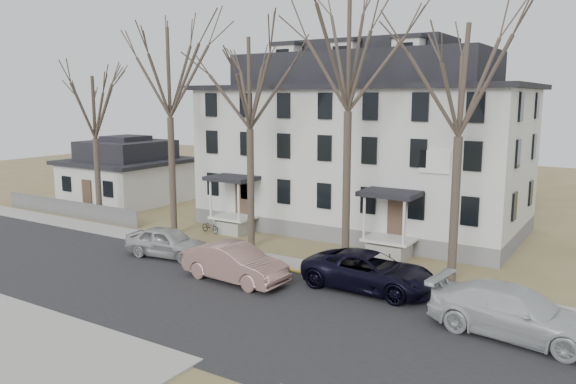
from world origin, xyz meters
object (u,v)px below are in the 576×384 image
Objects in this scene: tree_far_left at (169,66)px; tree_bungalow at (93,103)px; car_navy at (370,272)px; tree_center at (349,43)px; boarding_house at (361,146)px; car_tan at (235,264)px; bicycle_right at (228,221)px; bicycle_left at (210,227)px; car_silver at (168,243)px; tree_mid_left at (249,77)px; tree_mid_right at (462,72)px; small_house at (128,174)px; car_white at (515,314)px.

tree_bungalow is at bearing 180.00° from tree_far_left.
tree_center is at bearing 42.23° from car_navy.
tree_far_left is 1.27× the size of tree_bungalow.
boarding_house is 3.94× the size of car_tan.
tree_far_left is at bearing 135.21° from bicycle_right.
bicycle_left is 1.63m from bicycle_right.
car_tan reaches higher than car_silver.
tree_mid_left is at bearing -96.07° from bicycle_left.
boarding_house is 1.63× the size of tree_mid_right.
small_house reaches higher than bicycle_right.
tree_mid_right is 24.54m from tree_bungalow.
tree_mid_left reaches higher than bicycle_right.
small_house is 1.65× the size of car_tan.
tree_far_left reaches higher than bicycle_left.
boarding_house is at bearing 110.20° from tree_center.
small_house is 4.95× the size of bicycle_right.
boarding_house is 11.09m from bicycle_left.
bicycle_right is at bearing 4.00° from car_silver.
car_white is 3.96× the size of bicycle_left.
boarding_house is 14.27m from car_tan.
tree_center is 11.94m from car_tan.
bicycle_right is (-12.70, 5.98, -0.31)m from car_navy.
car_tan is 6.20m from car_navy.
car_navy is (2.76, -3.11, -10.25)m from tree_center.
tree_center reaches higher than car_white.
tree_mid_left is 2.12× the size of car_navy.
car_navy is (21.76, -3.11, -7.28)m from tree_bungalow.
small_house is 13.94m from bicycle_left.
bicycle_right is (-3.95, 2.87, -9.07)m from tree_mid_left.
car_navy is (5.76, -11.27, -4.54)m from boarding_house.
tree_mid_left is 2.42× the size of car_tan.
car_silver is at bearing -163.64° from tree_mid_right.
car_navy is (25.76, -9.31, -1.41)m from small_house.
tree_mid_right reaches higher than car_navy.
tree_mid_right is 2.70× the size of car_silver.
tree_mid_left is 8.26× the size of bicycle_left.
tree_bungalow is 1.77× the size of car_white.
tree_mid_right is (17.50, 0.00, -0.74)m from tree_far_left.
bicycle_left is at bearing 175.44° from tree_mid_right.
small_house reaches higher than car_white.
small_house is at bearing 46.97° from car_silver.
car_white is at bearing -96.90° from bicycle_left.
bicycle_left is (-19.28, 6.16, -0.48)m from car_white.
car_silver is at bearing -121.44° from tree_mid_left.
car_white is 3.47× the size of bicycle_right.
car_white is at bearing -13.06° from tree_far_left.
boarding_house reaches higher than car_white.
tree_center is 2.45× the size of car_navy.
car_white is at bearing -28.16° from tree_center.
small_house is at bearing 63.99° from car_tan.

